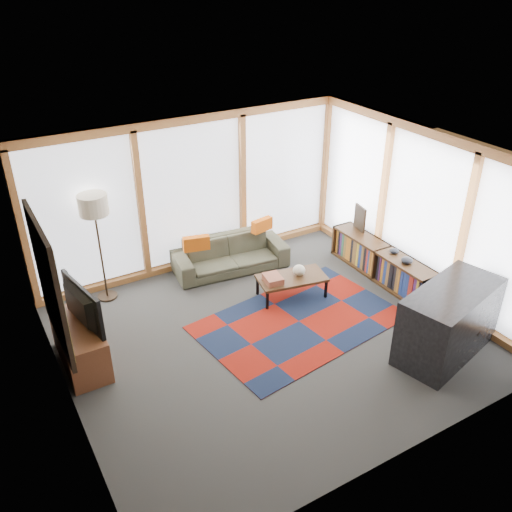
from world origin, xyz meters
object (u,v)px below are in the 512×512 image
sofa (230,254)px  floor_lamp (100,248)px  coffee_table (292,286)px  bookshelf (382,263)px  tv_console (80,345)px  bar_counter (449,321)px  television (75,307)px

sofa → floor_lamp: bearing=-178.5°
coffee_table → sofa: bearing=108.9°
bookshelf → tv_console: size_ratio=1.85×
bar_counter → sofa: bearing=99.0°
bookshelf → tv_console: (-4.88, 0.32, 0.02)m
floor_lamp → television: size_ratio=1.73×
sofa → tv_console: bearing=-150.3°
sofa → tv_console: size_ratio=1.62×
tv_console → television: size_ratio=1.18×
sofa → bookshelf: sofa is taller
coffee_table → bookshelf: size_ratio=0.48×
tv_console → sofa: bearing=22.9°
sofa → television: bearing=-150.0°
sofa → tv_console: (-2.85, -1.20, 0.02)m
coffee_table → bar_counter: (1.04, -2.18, 0.31)m
floor_lamp → coffee_table: (2.53, -1.44, -0.70)m
sofa → floor_lamp: size_ratio=1.10×
bookshelf → television: (-4.85, 0.32, 0.61)m
coffee_table → tv_console: 3.28m
floor_lamp → tv_console: (-0.75, -1.40, -0.58)m
television → floor_lamp: bearing=-37.7°
sofa → coffee_table: 1.32m
coffee_table → tv_console: size_ratio=0.89×
bookshelf → tv_console: 4.89m
floor_lamp → television: bearing=-117.1°
sofa → television: (-2.82, -1.21, 0.60)m
tv_console → bar_counter: (4.31, -2.23, 0.19)m
floor_lamp → coffee_table: floor_lamp is taller
floor_lamp → tv_console: 1.69m
television → bar_counter: 4.84m
bar_counter → floor_lamp: bearing=120.4°
bar_counter → tv_console: bearing=138.5°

